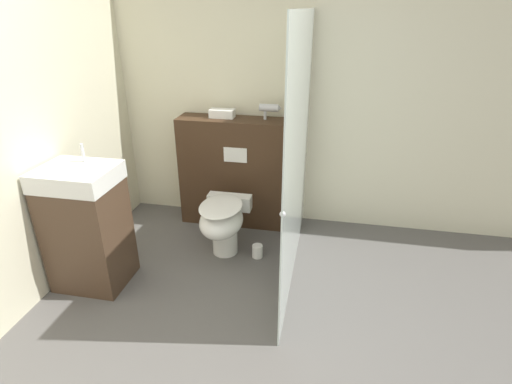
% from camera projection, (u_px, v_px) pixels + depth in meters
% --- Properties ---
extents(wall_back, '(8.00, 0.06, 2.50)m').
position_uv_depth(wall_back, '(258.00, 97.00, 3.79)').
color(wall_back, beige).
rests_on(wall_back, ground_plane).
extents(partition_panel, '(1.17, 0.31, 1.08)m').
position_uv_depth(partition_panel, '(240.00, 172.00, 3.94)').
color(partition_panel, '#3D2819').
rests_on(partition_panel, ground_plane).
extents(shower_glass, '(0.04, 1.78, 2.02)m').
position_uv_depth(shower_glass, '(298.00, 156.00, 2.99)').
color(shower_glass, silver).
rests_on(shower_glass, ground_plane).
extents(toilet, '(0.40, 0.59, 0.52)m').
position_uv_depth(toilet, '(223.00, 222.00, 3.46)').
color(toilet, white).
rests_on(toilet, ground_plane).
extents(sink_vanity, '(0.54, 0.45, 1.12)m').
position_uv_depth(sink_vanity, '(87.00, 227.00, 3.06)').
color(sink_vanity, '#473323').
rests_on(sink_vanity, ground_plane).
extents(hair_drier, '(0.20, 0.07, 0.14)m').
position_uv_depth(hair_drier, '(270.00, 108.00, 3.65)').
color(hair_drier, '#B7B7BC').
rests_on(hair_drier, partition_panel).
extents(folded_towel, '(0.23, 0.12, 0.08)m').
position_uv_depth(folded_towel, '(222.00, 113.00, 3.75)').
color(folded_towel, white).
rests_on(folded_towel, partition_panel).
extents(spare_toilet_roll, '(0.09, 0.09, 0.12)m').
position_uv_depth(spare_toilet_roll, '(257.00, 251.00, 3.54)').
color(spare_toilet_roll, white).
rests_on(spare_toilet_roll, ground_plane).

